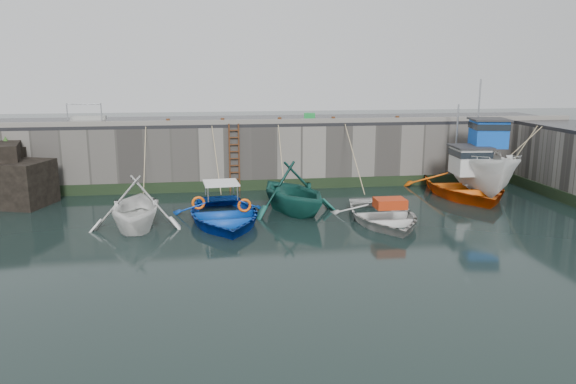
{
  "coord_description": "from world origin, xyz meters",
  "views": [
    {
      "loc": [
        -3.26,
        -16.22,
        5.72
      ],
      "look_at": [
        -0.32,
        3.99,
        1.2
      ],
      "focal_mm": 35.0,
      "sensor_mm": 36.0,
      "label": 1
    }
  ],
  "objects": [
    {
      "name": "boat_near_blue_rope",
      "position": [
        -2.73,
        8.5,
        0.0
      ],
      "size": [
        0.04,
        3.97,
        3.1
      ],
      "primitive_type": null,
      "color": "tan",
      "rests_on": "ground"
    },
    {
      "name": "ground",
      "position": [
        0.0,
        0.0,
        0.0
      ],
      "size": [
        120.0,
        120.0,
        0.0
      ],
      "primitive_type": "plane",
      "color": "black",
      "rests_on": "ground"
    },
    {
      "name": "boat_near_white_rope",
      "position": [
        -5.9,
        8.36,
        0.0
      ],
      "size": [
        0.04,
        4.18,
        3.1
      ],
      "primitive_type": null,
      "color": "tan",
      "rests_on": "ground"
    },
    {
      "name": "bollard_d",
      "position": [
        2.8,
        10.25,
        3.3
      ],
      "size": [
        0.18,
        0.18,
        0.28
      ],
      "primitive_type": "cylinder",
      "color": "#3F1E0F",
      "rests_on": "road_back"
    },
    {
      "name": "boat_near_navy",
      "position": [
        3.28,
        3.68,
        0.0
      ],
      "size": [
        3.58,
        5.0,
        1.03
      ],
      "primitive_type": "imported",
      "rotation": [
        0.0,
        0.0,
        -0.01
      ],
      "color": "silver",
      "rests_on": "ground"
    },
    {
      "name": "bollard_e",
      "position": [
        6.0,
        10.25,
        3.3
      ],
      "size": [
        0.18,
        0.18,
        0.28
      ],
      "primitive_type": "cylinder",
      "color": "#3F1E0F",
      "rests_on": "road_back"
    },
    {
      "name": "boat_near_blue",
      "position": [
        -2.73,
        4.5,
        0.0
      ],
      "size": [
        4.32,
        5.75,
        1.13
      ],
      "primitive_type": "imported",
      "rotation": [
        0.0,
        0.0,
        0.08
      ],
      "color": "#0B3CAB",
      "rests_on": "ground"
    },
    {
      "name": "boat_near_blacktrim_rope",
      "position": [
        0.11,
        9.07,
        0.0
      ],
      "size": [
        0.04,
        3.19,
        3.1
      ],
      "primitive_type": null,
      "color": "tan",
      "rests_on": "ground"
    },
    {
      "name": "road_back",
      "position": [
        0.0,
        12.5,
        3.08
      ],
      "size": [
        30.0,
        5.0,
        0.16
      ],
      "primitive_type": "cube",
      "color": "black",
      "rests_on": "quay_back"
    },
    {
      "name": "ladder",
      "position": [
        -2.0,
        9.91,
        1.59
      ],
      "size": [
        0.51,
        0.08,
        3.2
      ],
      "color": "#3F1E0F",
      "rests_on": "ground"
    },
    {
      "name": "boat_near_white",
      "position": [
        -5.9,
        4.23,
        0.0
      ],
      "size": [
        3.68,
        4.24,
        2.21
      ],
      "primitive_type": "imported",
      "rotation": [
        0.0,
        0.0,
        0.02
      ],
      "color": "white",
      "rests_on": "ground"
    },
    {
      "name": "bollard_c",
      "position": [
        0.2,
        10.25,
        3.3
      ],
      "size": [
        0.18,
        0.18,
        0.28
      ],
      "primitive_type": "cylinder",
      "color": "#3F1E0F",
      "rests_on": "road_back"
    },
    {
      "name": "railing",
      "position": [
        -8.75,
        11.25,
        3.36
      ],
      "size": [
        1.6,
        1.05,
        1.0
      ],
      "color": "#A5A8AD",
      "rests_on": "road_back"
    },
    {
      "name": "algae_back",
      "position": [
        0.0,
        9.96,
        0.25
      ],
      "size": [
        30.0,
        0.08,
        0.5
      ],
      "primitive_type": "cube",
      "color": "black",
      "rests_on": "ground"
    },
    {
      "name": "bollard_b",
      "position": [
        -2.5,
        10.25,
        3.3
      ],
      "size": [
        0.18,
        0.18,
        0.28
      ],
      "primitive_type": "cylinder",
      "color": "#3F1E0F",
      "rests_on": "road_back"
    },
    {
      "name": "bollard_a",
      "position": [
        -5.0,
        10.25,
        3.3
      ],
      "size": [
        0.18,
        0.18,
        0.28
      ],
      "primitive_type": "cylinder",
      "color": "#3F1E0F",
      "rests_on": "road_back"
    },
    {
      "name": "boat_far_white",
      "position": [
        9.49,
        8.11,
        1.08
      ],
      "size": [
        3.74,
        7.0,
        5.57
      ],
      "rotation": [
        0.0,
        0.0,
        -0.2
      ],
      "color": "white",
      "rests_on": "ground"
    },
    {
      "name": "quay_back",
      "position": [
        0.0,
        12.5,
        1.5
      ],
      "size": [
        30.0,
        5.0,
        3.0
      ],
      "primitive_type": "cube",
      "color": "slate",
      "rests_on": "ground"
    },
    {
      "name": "boat_near_blacktrim",
      "position": [
        0.11,
        5.65,
        0.0
      ],
      "size": [
        5.17,
        5.53,
        2.35
      ],
      "primitive_type": "imported",
      "rotation": [
        0.0,
        0.0,
        0.36
      ],
      "color": "#175248",
      "rests_on": "ground"
    },
    {
      "name": "fish_crate",
      "position": [
        1.96,
        11.97,
        3.33
      ],
      "size": [
        0.62,
        0.51,
        0.33
      ],
      "primitive_type": "cube",
      "rotation": [
        0.0,
        0.0,
        -0.18
      ],
      "color": "#198B35",
      "rests_on": "road_back"
    },
    {
      "name": "boat_far_orange",
      "position": [
        8.43,
        7.73,
        0.45
      ],
      "size": [
        5.35,
        7.13,
        4.4
      ],
      "rotation": [
        0.0,
        0.0,
        -0.08
      ],
      "color": "#DD540B",
      "rests_on": "ground"
    },
    {
      "name": "kerb_back",
      "position": [
        0.0,
        10.15,
        3.26
      ],
      "size": [
        30.0,
        0.3,
        0.2
      ],
      "primitive_type": "cube",
      "color": "slate",
      "rests_on": "road_back"
    },
    {
      "name": "boat_near_navy_rope",
      "position": [
        3.28,
        8.09,
        0.0
      ],
      "size": [
        0.04,
        4.62,
        3.1
      ],
      "primitive_type": null,
      "color": "tan",
      "rests_on": "ground"
    }
  ]
}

